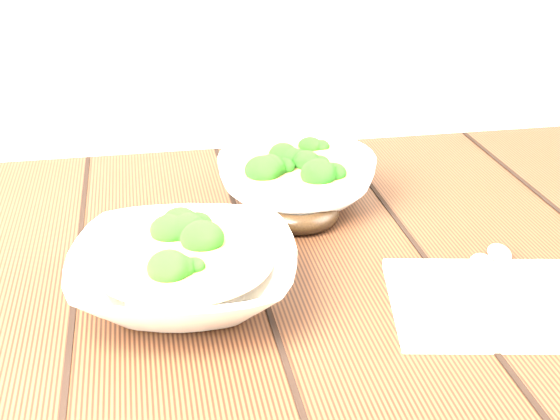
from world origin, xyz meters
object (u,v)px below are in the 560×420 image
soup_bowl_back (297,177)px  napkin (490,302)px  table (273,353)px  soup_bowl_front (184,272)px  trivet (298,212)px

soup_bowl_back → napkin: soup_bowl_back is taller
table → soup_bowl_front: bearing=-154.3°
soup_bowl_back → napkin: bearing=-64.2°
soup_bowl_back → trivet: soup_bowl_back is taller
soup_bowl_back → napkin: size_ratio=1.31×
soup_bowl_front → trivet: (0.16, 0.16, -0.02)m
soup_bowl_back → napkin: (0.14, -0.30, -0.03)m
trivet → napkin: 0.29m
table → soup_bowl_front: size_ratio=4.47×
table → soup_bowl_front: 0.19m
soup_bowl_front → trivet: size_ratio=2.54×
trivet → napkin: size_ratio=0.51×
table → napkin: bearing=-31.4°
soup_bowl_front → table: bearing=25.7°
trivet → napkin: trivet is taller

